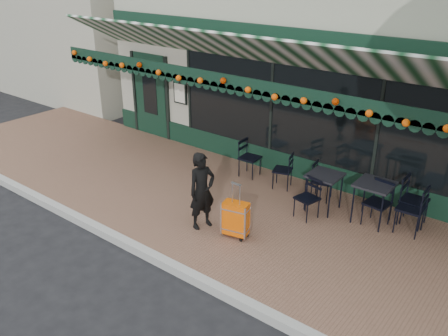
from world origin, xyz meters
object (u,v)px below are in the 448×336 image
Objects in this scene: chair_b_left at (283,170)px; woman at (202,191)px; chair_a_front at (377,204)px; cafe_table_b at (325,178)px; suitcase at (236,219)px; chair_solo at (250,158)px; cafe_table_a at (375,187)px; chair_a_left at (411,209)px; chair_b_right at (322,181)px; chair_a_right at (414,201)px; chair_b_front at (307,199)px.

woman is at bearing -24.75° from chair_b_left.
cafe_table_b is at bearing -169.71° from chair_a_front.
chair_a_front is 2.17m from chair_b_left.
suitcase is 1.21× the size of chair_solo.
woman is 1.69× the size of chair_solo.
chair_solo is (-2.92, 0.27, -0.28)m from cafe_table_a.
chair_a_left is at bearing -37.96° from woman.
suitcase is 2.58m from chair_a_front.
woman reaches higher than suitcase.
chair_a_left is at bearing 20.14° from chair_a_front.
cafe_table_a is 0.93× the size of chair_solo.
chair_a_right is at bearing -96.86° from chair_b_right.
chair_b_left is (-2.70, 0.15, -0.07)m from chair_a_left.
chair_a_right reaches higher than chair_a_front.
chair_a_right is at bearing 76.22° from chair_b_left.
chair_a_front is at bearing 38.67° from chair_b_front.
chair_a_front is 1.09× the size of chair_b_front.
chair_b_left is (-2.04, 0.21, -0.32)m from cafe_table_a.
chair_b_left is (-2.15, 0.27, -0.04)m from chair_a_front.
woman is at bearing -133.81° from chair_a_front.
cafe_table_a is 0.85× the size of chair_a_left.
suitcase is at bearing -50.98° from chair_a_left.
chair_b_left reaches higher than cafe_table_b.
cafe_table_a is 1.01× the size of chair_b_left.
suitcase is at bearing -112.03° from cafe_table_b.
woman is 2.38m from cafe_table_b.
chair_a_left is 3.58m from chair_solo.
cafe_table_a is at bearing -31.95° from woman.
chair_solo is at bearing -94.93° from chair_a_left.
chair_a_right is at bearing -93.00° from chair_solo.
cafe_table_a is at bearing 6.94° from cafe_table_b.
cafe_table_a is 0.76m from chair_a_right.
chair_a_front is at bearing 129.56° from chair_a_right.
chair_b_left is at bearing 92.94° from chair_a_right.
chair_b_right is (1.20, 2.28, -0.32)m from woman.
chair_b_right is 1.01× the size of chair_b_front.
chair_b_front is (-1.68, -0.66, -0.07)m from chair_a_left.
woman is 3.16m from chair_a_front.
chair_b_left is at bearing -94.79° from chair_a_left.
chair_a_right is at bearing -33.86° from woman.
chair_a_front is at bearing 2.94° from cafe_table_b.
woman reaches higher than cafe_table_a.
woman is 1.98m from chair_b_front.
cafe_table_b is 0.87× the size of chair_a_front.
woman reaches higher than cafe_table_b.
chair_a_front is at bearing -28.77° from cafe_table_a.
chair_solo reaches higher than chair_b_front.
chair_b_front is at bearing 177.75° from chair_b_right.
chair_b_front is 2.09m from chair_solo.
chair_b_right is (-0.21, 0.37, -0.27)m from cafe_table_b.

